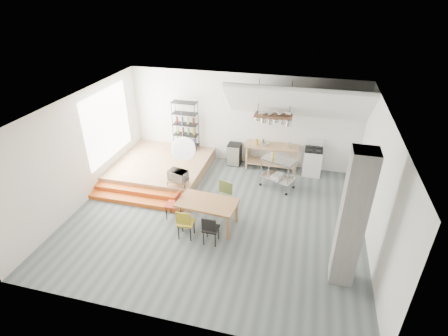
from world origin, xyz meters
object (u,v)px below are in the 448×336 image
(rolling_cart, at_px, (278,169))
(mini_fridge, at_px, (234,154))
(dining_table, at_px, (207,204))
(stove, at_px, (312,161))

(rolling_cart, xyz_separation_m, mini_fridge, (-1.68, 1.20, -0.26))
(mini_fridge, bearing_deg, dining_table, -88.69)
(dining_table, height_order, rolling_cart, rolling_cart)
(dining_table, distance_m, rolling_cart, 2.88)
(dining_table, relative_size, mini_fridge, 2.10)
(stove, height_order, rolling_cart, stove)
(rolling_cart, relative_size, mini_fridge, 1.47)
(stove, distance_m, mini_fridge, 2.71)
(rolling_cart, bearing_deg, dining_table, -100.73)
(stove, xyz_separation_m, mini_fridge, (-2.71, 0.04, -0.09))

